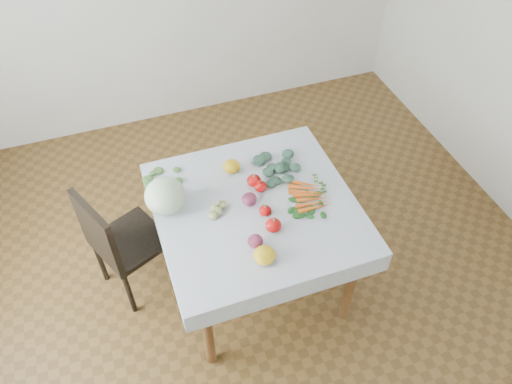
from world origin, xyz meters
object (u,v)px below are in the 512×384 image
Objects in this scene: chair at (117,240)px; cabbage at (165,196)px; table at (256,217)px; carrot_bunch at (310,195)px; heirloom_back at (231,166)px.

cabbage reaches higher than chair.
table is 0.85m from chair.
table is at bearing 172.24° from carrot_bunch.
chair reaches higher than table.
cabbage is at bearing 162.79° from table.
cabbage reaches higher than heirloom_back.
heirloom_back is 0.51m from carrot_bunch.
cabbage reaches higher than table.
chair reaches higher than heirloom_back.
table is 0.54m from cabbage.
cabbage is at bearing -158.57° from heirloom_back.
carrot_bunch is at bearing -45.32° from heirloom_back.
carrot_bunch is (0.32, -0.04, 0.12)m from table.
heirloom_back reaches higher than carrot_bunch.
heirloom_back is at bearing 6.29° from chair.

